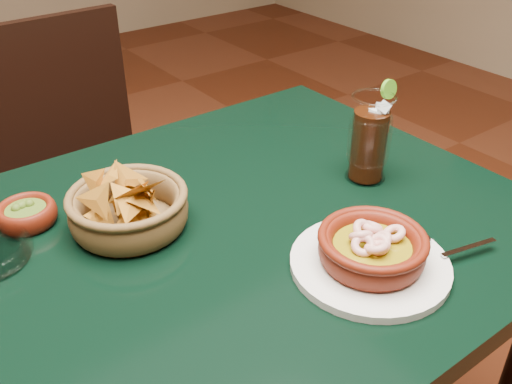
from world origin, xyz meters
TOP-DOWN VIEW (x-y plane):
  - dining_table at (0.00, 0.00)m, footprint 1.20×0.80m
  - dining_chair at (0.11, 0.71)m, footprint 0.43×0.43m
  - shrimp_plate at (0.21, -0.21)m, footprint 0.30×0.23m
  - chip_basket at (-0.03, 0.09)m, footprint 0.22×0.22m
  - guacamole_ramekin at (-0.16, 0.20)m, footprint 0.11×0.11m
  - cola_drink at (0.39, -0.02)m, footprint 0.16×0.16m

SIDE VIEW (x-z plane):
  - dining_chair at x=0.11m, z-range 0.05..0.95m
  - dining_table at x=0.00m, z-range 0.28..1.03m
  - guacamole_ramekin at x=-0.16m, z-range 0.75..0.79m
  - shrimp_plate at x=0.21m, z-range 0.74..0.82m
  - chip_basket at x=-0.03m, z-range 0.72..0.86m
  - cola_drink at x=0.39m, z-range 0.74..0.92m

